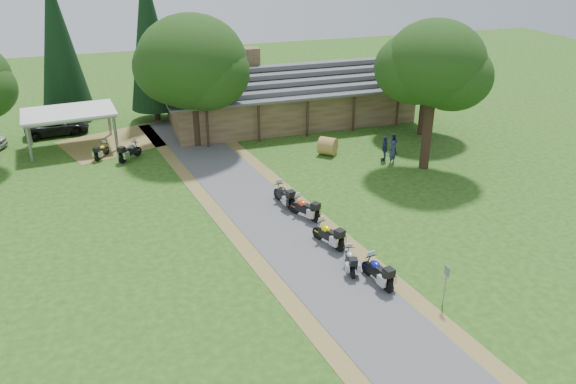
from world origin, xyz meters
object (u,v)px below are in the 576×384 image
object	(u,v)px
motorcycle_row_a	(378,270)
motorcycle_carport_b	(130,151)
motorcycle_row_b	(350,259)
motorcycle_row_d	(305,207)
motorcycle_row_e	(284,194)
lodge	(289,92)
car_dark_suv	(56,122)
motorcycle_carport_a	(101,150)
motorcycle_row_c	(328,233)
hay_bale	(328,146)
carport	(71,129)

from	to	relation	value
motorcycle_row_a	motorcycle_carport_b	bearing A→B (deg)	16.99
motorcycle_row_b	motorcycle_row_d	distance (m)	5.82
motorcycle_row_e	motorcycle_carport_b	distance (m)	13.33
lodge	car_dark_suv	bearing A→B (deg)	173.22
motorcycle_carport_b	motorcycle_carport_a	bearing A→B (deg)	106.75
motorcycle_row_c	motorcycle_carport_b	bearing A→B (deg)	8.30
motorcycle_row_b	hay_bale	distance (m)	15.53
motorcycle_row_d	motorcycle_carport_a	world-z (taller)	motorcycle_row_d
motorcycle_row_a	car_dark_suv	bearing A→B (deg)	19.36
motorcycle_row_b	carport	bearing A→B (deg)	43.87
motorcycle_row_b	motorcycle_carport_b	size ratio (longest dim) A/B	0.86
motorcycle_carport_b	motorcycle_row_a	bearing A→B (deg)	-108.66
motorcycle_row_b	motorcycle_carport_a	world-z (taller)	motorcycle_row_b
motorcycle_row_a	motorcycle_row_c	distance (m)	4.06
hay_bale	motorcycle_row_c	bearing A→B (deg)	-111.86
motorcycle_row_d	motorcycle_row_a	bearing A→B (deg)	159.00
motorcycle_row_a	motorcycle_row_b	xyz separation A→B (m)	(-0.73, 1.43, -0.11)
carport	motorcycle_row_e	bearing A→B (deg)	-55.16
hay_bale	motorcycle_row_b	bearing A→B (deg)	-107.97
car_dark_suv	motorcycle_carport_a	distance (m)	7.27
lodge	hay_bale	distance (m)	8.95
car_dark_suv	motorcycle_row_a	xyz separation A→B (m)	(14.98, -27.23, -0.32)
carport	motorcycle_row_b	size ratio (longest dim) A/B	3.79
motorcycle_row_e	motorcycle_row_d	bearing A→B (deg)	-174.25
carport	car_dark_suv	size ratio (longest dim) A/B	1.24
motorcycle_row_a	motorcycle_row_e	size ratio (longest dim) A/B	0.99
motorcycle_row_e	carport	bearing A→B (deg)	28.95
motorcycle_carport_b	motorcycle_row_d	bearing A→B (deg)	-99.80
motorcycle_row_b	motorcycle_row_d	world-z (taller)	motorcycle_row_d
motorcycle_row_b	motorcycle_row_c	distance (m)	2.55
motorcycle_carport_a	motorcycle_carport_b	xyz separation A→B (m)	(1.92, -1.03, 0.12)
motorcycle_row_c	motorcycle_carport_b	xyz separation A→B (m)	(-8.96, 15.74, -0.01)
carport	motorcycle_carport_a	distance (m)	3.66
motorcycle_row_a	motorcycle_carport_b	xyz separation A→B (m)	(-9.81, 19.71, -0.01)
motorcycle_row_b	motorcycle_row_d	bearing A→B (deg)	16.01
motorcycle_row_b	lodge	bearing A→B (deg)	2.20
lodge	motorcycle_row_c	bearing A→B (deg)	-103.09
motorcycle_row_a	motorcycle_row_b	size ratio (longest dim) A/B	1.18
lodge	motorcycle_row_c	size ratio (longest dim) A/B	10.41
lodge	motorcycle_carport_a	size ratio (longest dim) A/B	12.74
motorcycle_row_e	hay_bale	bearing A→B (deg)	-50.02
motorcycle_row_a	motorcycle_row_e	xyz separation A→B (m)	(-1.58, 9.24, 0.01)
motorcycle_row_d	motorcycle_row_e	world-z (taller)	motorcycle_row_e
motorcycle_row_a	motorcycle_row_b	bearing A→B (deg)	17.72
motorcycle_row_b	hay_bale	world-z (taller)	hay_bale
motorcycle_row_c	motorcycle_row_e	bearing A→B (deg)	-13.49
carport	motorcycle_carport_a	size ratio (longest dim) A/B	3.92
lodge	hay_bale	world-z (taller)	lodge
motorcycle_carport_b	hay_bale	xyz separation A→B (m)	(13.87, -3.52, -0.04)
hay_bale	motorcycle_carport_a	bearing A→B (deg)	163.94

